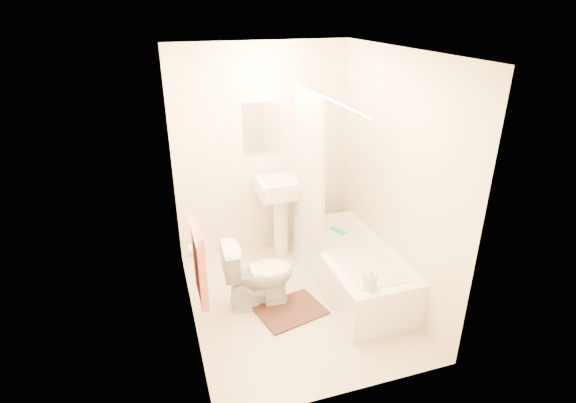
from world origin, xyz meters
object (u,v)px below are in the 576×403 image
object	(u,v)px
bath_mat	(291,311)
soap_bottle	(371,279)
sink	(281,214)
bathtub	(351,267)
toilet	(258,274)

from	to	relation	value
bath_mat	soap_bottle	world-z (taller)	soap_bottle
sink	bathtub	distance (m)	1.03
bathtub	soap_bottle	world-z (taller)	soap_bottle
toilet	bath_mat	bearing A→B (deg)	-129.29
toilet	soap_bottle	distance (m)	1.11
sink	bath_mat	xyz separation A→B (m)	(-0.24, -1.08, -0.52)
sink	bath_mat	distance (m)	1.22
bath_mat	toilet	bearing A→B (deg)	138.33
bathtub	soap_bottle	size ratio (longest dim) A/B	8.32
toilet	bathtub	xyz separation A→B (m)	(0.99, -0.01, -0.11)
toilet	bath_mat	world-z (taller)	toilet
bathtub	soap_bottle	bearing A→B (deg)	-103.31
sink	bathtub	xyz separation A→B (m)	(0.50, -0.86, -0.30)
sink	bathtub	size ratio (longest dim) A/B	0.64
toilet	bath_mat	size ratio (longest dim) A/B	1.12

